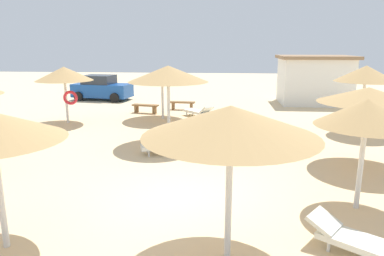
% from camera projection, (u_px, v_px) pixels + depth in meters
% --- Properties ---
extents(ground_plane, '(80.00, 80.00, 0.00)m').
position_uv_depth(ground_plane, '(182.00, 204.00, 8.66)').
color(ground_plane, beige).
extents(parasol_0, '(2.27, 2.27, 2.63)m').
position_uv_depth(parasol_0, '(367.00, 113.00, 7.91)').
color(parasol_0, silver).
rests_on(parasol_0, ground).
extents(parasol_1, '(3.07, 3.07, 3.03)m').
position_uv_depth(parasol_1, '(168.00, 74.00, 13.38)').
color(parasol_1, silver).
rests_on(parasol_1, ground).
extents(parasol_2, '(3.17, 3.17, 2.56)m').
position_uv_depth(parasol_2, '(162.00, 75.00, 18.03)').
color(parasol_2, silver).
rests_on(parasol_2, ground).
extents(parasol_3, '(2.57, 2.57, 2.93)m').
position_uv_depth(parasol_3, '(366.00, 74.00, 14.99)').
color(parasol_3, silver).
rests_on(parasol_3, ground).
extents(parasol_4, '(3.05, 3.05, 2.52)m').
position_uv_depth(parasol_4, '(368.00, 95.00, 10.94)').
color(parasol_4, silver).
rests_on(parasol_4, ground).
extents(parasol_7, '(3.06, 3.06, 2.81)m').
position_uv_depth(parasol_7, '(231.00, 122.00, 5.96)').
color(parasol_7, silver).
rests_on(parasol_7, ground).
extents(parasol_8, '(2.73, 2.73, 2.76)m').
position_uv_depth(parasol_8, '(64.00, 74.00, 17.00)').
color(parasol_8, silver).
rests_on(parasol_8, ground).
extents(lounger_0, '(1.92, 1.66, 0.61)m').
position_uv_depth(lounger_0, '(359.00, 241.00, 6.46)').
color(lounger_0, silver).
rests_on(lounger_0, ground).
extents(lounger_1, '(2.02, 1.18, 0.63)m').
position_uv_depth(lounger_1, '(169.00, 145.00, 12.58)').
color(lounger_1, silver).
rests_on(lounger_1, ground).
extents(lounger_2, '(1.78, 1.80, 0.71)m').
position_uv_depth(lounger_2, '(199.00, 111.00, 18.83)').
color(lounger_2, silver).
rests_on(lounger_2, ground).
extents(lounger_3, '(1.75, 1.80, 0.75)m').
position_uv_depth(lounger_3, '(360.00, 117.00, 17.29)').
color(lounger_3, silver).
rests_on(lounger_3, ground).
extents(bench_0, '(1.53, 0.53, 0.49)m').
position_uv_depth(bench_0, '(182.00, 104.00, 20.97)').
color(bench_0, brown).
rests_on(bench_0, ground).
extents(bench_1, '(1.55, 0.68, 0.49)m').
position_uv_depth(bench_1, '(145.00, 107.00, 19.95)').
color(bench_1, brown).
rests_on(bench_1, ground).
extents(parked_car, '(4.22, 2.47, 1.72)m').
position_uv_depth(parked_car, '(102.00, 88.00, 24.61)').
color(parked_car, '#194C9E').
rests_on(parked_car, ground).
extents(beach_cabana, '(4.64, 3.66, 3.09)m').
position_uv_depth(beach_cabana, '(314.00, 79.00, 22.97)').
color(beach_cabana, white).
rests_on(beach_cabana, ground).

